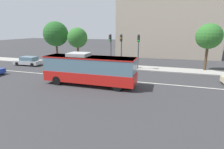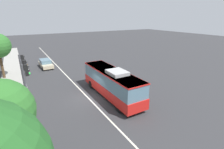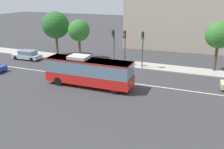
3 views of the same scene
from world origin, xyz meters
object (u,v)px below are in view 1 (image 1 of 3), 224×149
street_tree_kerbside_centre (77,38)px  traffic_light_far_corner (138,46)px  transit_bus (89,69)px  traffic_light_mid_block (121,46)px  street_tree_kerbside_right (56,34)px  street_tree_kerbside_left (209,36)px  traffic_light_near_corner (111,45)px  sedan_silver (28,61)px

street_tree_kerbside_centre → traffic_light_far_corner: bearing=-8.3°
transit_bus → traffic_light_mid_block: 8.81m
traffic_light_mid_block → transit_bus: bearing=-14.4°
traffic_light_far_corner → street_tree_kerbside_right: 15.22m
traffic_light_mid_block → street_tree_kerbside_left: bearing=96.3°
traffic_light_near_corner → street_tree_kerbside_centre: 6.58m
street_tree_kerbside_centre → street_tree_kerbside_right: 4.55m
transit_bus → traffic_light_far_corner: 9.55m
transit_bus → traffic_light_near_corner: 8.70m
traffic_light_far_corner → street_tree_kerbside_centre: bearing=-103.4°
sedan_silver → street_tree_kerbside_right: street_tree_kerbside_right is taller
traffic_light_near_corner → street_tree_kerbside_left: 13.90m
transit_bus → traffic_light_far_corner: bearing=65.4°
traffic_light_mid_block → street_tree_kerbside_left: (11.94, 2.48, 1.36)m
sedan_silver → traffic_light_far_corner: bearing=-176.0°
traffic_light_far_corner → traffic_light_near_corner: bearing=-94.6°
traffic_light_far_corner → street_tree_kerbside_left: 9.82m
sedan_silver → street_tree_kerbside_left: size_ratio=0.68×
street_tree_kerbside_centre → street_tree_kerbside_right: street_tree_kerbside_right is taller
traffic_light_mid_block → street_tree_kerbside_centre: bearing=-106.5°
sedan_silver → traffic_light_near_corner: size_ratio=0.88×
sedan_silver → traffic_light_far_corner: size_ratio=0.88×
transit_bus → sedan_silver: bearing=154.6°
traffic_light_near_corner → street_tree_kerbside_left: (13.61, 2.49, 1.36)m
street_tree_kerbside_right → street_tree_kerbside_left: bearing=1.1°
street_tree_kerbside_left → traffic_light_far_corner: bearing=-165.4°
traffic_light_near_corner → street_tree_kerbside_left: street_tree_kerbside_left is taller
street_tree_kerbside_right → traffic_light_near_corner: bearing=-10.7°
traffic_light_mid_block → sedan_silver: bearing=-88.8°
traffic_light_near_corner → transit_bus: bearing=6.7°
sedan_silver → traffic_light_mid_block: size_ratio=0.88×
traffic_light_mid_block → street_tree_kerbside_right: 12.73m
traffic_light_near_corner → traffic_light_mid_block: size_ratio=1.00×
traffic_light_near_corner → street_tree_kerbside_left: size_ratio=0.77×
traffic_light_mid_block → street_tree_kerbside_right: (-12.47, 2.03, 1.49)m
transit_bus → traffic_light_mid_block: (1.34, 8.53, 1.75)m
transit_bus → traffic_light_mid_block: bearing=80.9°
traffic_light_mid_block → street_tree_kerbside_right: bearing=-104.7°
street_tree_kerbside_left → sedan_silver: bearing=-171.1°
transit_bus → traffic_light_mid_block: traffic_light_mid_block is taller
sedan_silver → street_tree_kerbside_left: 28.17m
street_tree_kerbside_left → street_tree_kerbside_centre: 19.96m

